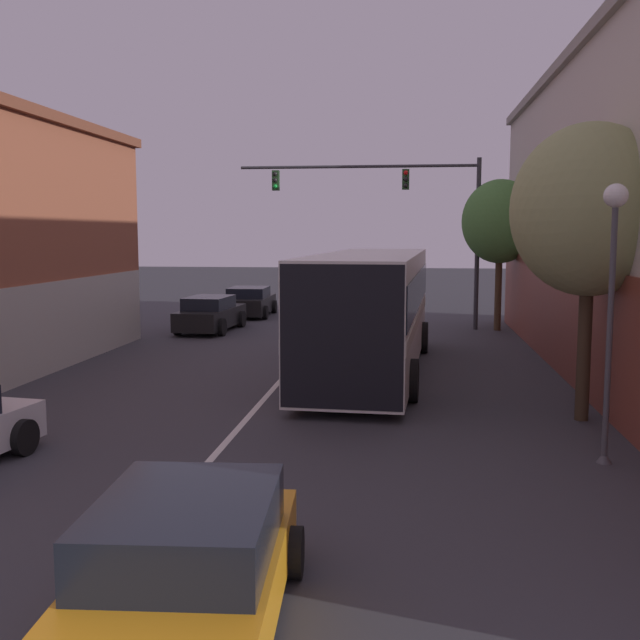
# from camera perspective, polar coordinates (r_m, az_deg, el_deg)

# --- Properties ---
(lane_center_line) EXTENTS (0.14, 43.90, 0.01)m
(lane_center_line) POSITION_cam_1_polar(r_m,az_deg,el_deg) (19.04, -3.38, -5.01)
(lane_center_line) COLOR silver
(lane_center_line) RESTS_ON ground_plane
(bus) EXTENTS (3.35, 11.68, 3.30)m
(bus) POSITION_cam_1_polar(r_m,az_deg,el_deg) (20.68, 3.92, 1.10)
(bus) COLOR silver
(bus) RESTS_ON ground_plane
(hatchback_foreground) EXTENTS (2.32, 4.43, 1.30)m
(hatchback_foreground) POSITION_cam_1_polar(r_m,az_deg,el_deg) (7.67, -10.44, -18.46)
(hatchback_foreground) COLOR orange
(hatchback_foreground) RESTS_ON ground_plane
(parked_car_left_near) EXTENTS (2.19, 4.24, 1.35)m
(parked_car_left_near) POSITION_cam_1_polar(r_m,az_deg,el_deg) (34.85, -5.40, 1.37)
(parked_car_left_near) COLOR black
(parked_car_left_near) RESTS_ON ground_plane
(parked_car_left_mid) EXTENTS (2.12, 4.45, 1.38)m
(parked_car_left_mid) POSITION_cam_1_polar(r_m,az_deg,el_deg) (29.71, -8.35, 0.44)
(parked_car_left_mid) COLOR black
(parked_car_left_mid) RESTS_ON ground_plane
(traffic_signal_gantry) EXTENTS (9.61, 0.36, 6.78)m
(traffic_signal_gantry) POSITION_cam_1_polar(r_m,az_deg,el_deg) (30.31, 6.50, 8.74)
(traffic_signal_gantry) COLOR #333338
(traffic_signal_gantry) RESTS_ON ground_plane
(street_lamp) EXTENTS (0.39, 0.39, 4.65)m
(street_lamp) POSITION_cam_1_polar(r_m,az_deg,el_deg) (13.16, 21.37, 2.93)
(street_lamp) COLOR #47474C
(street_lamp) RESTS_ON ground_plane
(street_tree_near) EXTENTS (3.16, 2.84, 6.05)m
(street_tree_near) POSITION_cam_1_polar(r_m,az_deg,el_deg) (16.10, 19.87, 7.82)
(street_tree_near) COLOR #3D2D1E
(street_tree_near) RESTS_ON ground_plane
(street_tree_far) EXTENTS (2.97, 2.68, 5.93)m
(street_tree_far) POSITION_cam_1_polar(r_m,az_deg,el_deg) (30.30, 13.56, 7.27)
(street_tree_far) COLOR #4C3823
(street_tree_far) RESTS_ON ground_plane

